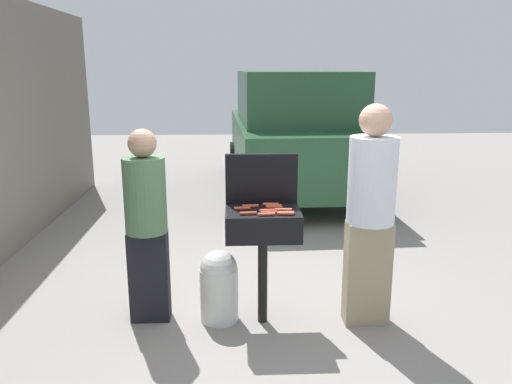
{
  "coord_description": "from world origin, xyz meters",
  "views": [
    {
      "loc": [
        -0.16,
        -4.05,
        2.09
      ],
      "look_at": [
        0.03,
        0.35,
        1.0
      ],
      "focal_mm": 35.62,
      "sensor_mm": 36.0,
      "label": 1
    }
  ],
  "objects": [
    {
      "name": "person_right",
      "position": [
        0.93,
        -0.19,
        0.99
      ],
      "size": [
        0.38,
        0.38,
        1.82
      ],
      "rotation": [
        0.0,
        0.0,
        3.4
      ],
      "color": "gray",
      "rests_on": "ground"
    },
    {
      "name": "hot_dog_2",
      "position": [
        0.11,
        -0.26,
        0.99
      ],
      "size": [
        0.13,
        0.03,
        0.03
      ],
      "primitive_type": "cylinder",
      "rotation": [
        0.0,
        1.57,
        0.02
      ],
      "color": "#AD4228",
      "rests_on": "bbq_grill"
    },
    {
      "name": "bbq_grill",
      "position": [
        0.06,
        -0.15,
        0.83
      ],
      "size": [
        0.6,
        0.44,
        0.97
      ],
      "color": "black",
      "rests_on": "ground"
    },
    {
      "name": "hot_dog_6",
      "position": [
        0.16,
        -0.07,
        0.99
      ],
      "size": [
        0.13,
        0.03,
        0.03
      ],
      "primitive_type": "cylinder",
      "rotation": [
        0.0,
        1.57,
        0.05
      ],
      "color": "#AD4228",
      "rests_on": "bbq_grill"
    },
    {
      "name": "hot_dog_1",
      "position": [
        0.24,
        -0.27,
        0.99
      ],
      "size": [
        0.13,
        0.03,
        0.03
      ],
      "primitive_type": "cylinder",
      "rotation": [
        0.0,
        1.57,
        0.02
      ],
      "color": "#B74C33",
      "rests_on": "bbq_grill"
    },
    {
      "name": "ground_plane",
      "position": [
        0.0,
        0.0,
        0.0
      ],
      "size": [
        24.0,
        24.0,
        0.0
      ],
      "primitive_type": "plane",
      "color": "gray"
    },
    {
      "name": "hot_dog_10",
      "position": [
        -0.06,
        -0.28,
        0.99
      ],
      "size": [
        0.13,
        0.04,
        0.03
      ],
      "primitive_type": "cylinder",
      "rotation": [
        0.0,
        1.57,
        0.09
      ],
      "color": "#AD4228",
      "rests_on": "bbq_grill"
    },
    {
      "name": "parked_minivan",
      "position": [
        0.84,
        4.36,
        1.03
      ],
      "size": [
        2.17,
        4.47,
        2.02
      ],
      "rotation": [
        0.0,
        0.0,
        3.18
      ],
      "color": "#234C2D",
      "rests_on": "ground"
    },
    {
      "name": "hot_dog_11",
      "position": [
        -0.1,
        -0.13,
        0.99
      ],
      "size": [
        0.13,
        0.03,
        0.03
      ],
      "primitive_type": "cylinder",
      "rotation": [
        0.0,
        1.57,
        0.05
      ],
      "color": "#AD4228",
      "rests_on": "bbq_grill"
    },
    {
      "name": "person_left",
      "position": [
        -0.88,
        -0.07,
        0.88
      ],
      "size": [
        0.34,
        0.34,
        1.62
      ],
      "rotation": [
        0.0,
        0.0,
        0.13
      ],
      "color": "black",
      "rests_on": "ground"
    },
    {
      "name": "hot_dog_9",
      "position": [
        0.1,
        -0.21,
        0.99
      ],
      "size": [
        0.13,
        0.03,
        0.03
      ],
      "primitive_type": "cylinder",
      "rotation": [
        0.0,
        1.57,
        0.06
      ],
      "color": "#AD4228",
      "rests_on": "bbq_grill"
    },
    {
      "name": "grill_lid_open",
      "position": [
        0.06,
        0.07,
        1.18
      ],
      "size": [
        0.6,
        0.05,
        0.42
      ],
      "primitive_type": "cube",
      "color": "black",
      "rests_on": "bbq_grill"
    },
    {
      "name": "hot_dog_0",
      "position": [
        0.08,
        -0.31,
        0.99
      ],
      "size": [
        0.13,
        0.04,
        0.03
      ],
      "primitive_type": "cylinder",
      "rotation": [
        0.0,
        1.57,
        0.08
      ],
      "color": "#C6593D",
      "rests_on": "bbq_grill"
    },
    {
      "name": "propane_tank",
      "position": [
        -0.3,
        -0.11,
        0.32
      ],
      "size": [
        0.32,
        0.32,
        0.62
      ],
      "color": "silver",
      "rests_on": "ground"
    },
    {
      "name": "hot_dog_8",
      "position": [
        0.16,
        -0.11,
        0.99
      ],
      "size": [
        0.13,
        0.03,
        0.03
      ],
      "primitive_type": "cylinder",
      "rotation": [
        0.0,
        1.57,
        -0.06
      ],
      "color": "#AD4228",
      "rests_on": "bbq_grill"
    },
    {
      "name": "hot_dog_7",
      "position": [
        0.14,
        -0.02,
        0.99
      ],
      "size": [
        0.13,
        0.03,
        0.03
      ],
      "primitive_type": "cylinder",
      "rotation": [
        0.0,
        1.57,
        -0.02
      ],
      "color": "#B74C33",
      "rests_on": "bbq_grill"
    },
    {
      "name": "hot_dog_4",
      "position": [
        -0.03,
        -0.07,
        0.99
      ],
      "size": [
        0.13,
        0.04,
        0.03
      ],
      "primitive_type": "cylinder",
      "rotation": [
        0.0,
        1.57,
        0.08
      ],
      "color": "#AD4228",
      "rests_on": "bbq_grill"
    },
    {
      "name": "hot_dog_3",
      "position": [
        0.23,
        -0.3,
        0.99
      ],
      "size": [
        0.13,
        0.04,
        0.03
      ],
      "primitive_type": "cylinder",
      "rotation": [
        0.0,
        1.57,
        -0.09
      ],
      "color": "#B74C33",
      "rests_on": "bbq_grill"
    },
    {
      "name": "hot_dog_5",
      "position": [
        0.23,
        -0.19,
        0.99
      ],
      "size": [
        0.13,
        0.04,
        0.03
      ],
      "primitive_type": "cylinder",
      "rotation": [
        0.0,
        1.57,
        -0.08
      ],
      "color": "#C6593D",
      "rests_on": "bbq_grill"
    }
  ]
}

